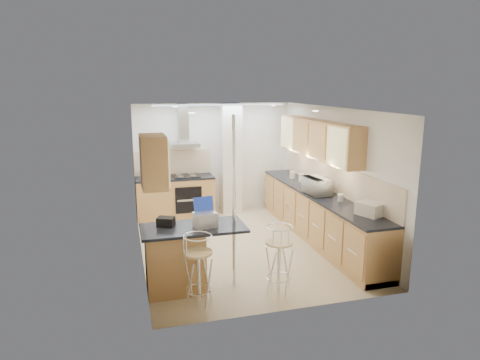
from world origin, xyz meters
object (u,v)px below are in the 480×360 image
object	(u,v)px
microwave	(317,186)
bread_bin	(370,209)
bar_stool_end	(279,259)
bar_stool_near	(198,270)
laptop	(205,220)

from	to	relation	value
microwave	bread_bin	xyz separation A→B (m)	(0.22, -1.41, -0.06)
microwave	bread_bin	bearing A→B (deg)	-177.05
bar_stool_end	bread_bin	xyz separation A→B (m)	(1.61, 0.32, 0.52)
bread_bin	bar_stool_end	bearing A→B (deg)	168.90
bar_stool_near	bread_bin	size ratio (longest dim) A/B	2.62
laptop	bar_stool_end	xyz separation A→B (m)	(0.97, -0.39, -0.55)
microwave	bar_stool_end	bearing A→B (deg)	135.22
microwave	bar_stool_near	bearing A→B (deg)	119.12
laptop	bread_bin	bearing A→B (deg)	-12.52
microwave	laptop	xyz separation A→B (m)	(-2.36, -1.34, -0.03)
laptop	bar_stool_near	bearing A→B (deg)	-123.77
bar_stool_near	bar_stool_end	xyz separation A→B (m)	(1.16, 0.06, -0.00)
laptop	bread_bin	xyz separation A→B (m)	(2.59, -0.07, -0.02)
bar_stool_end	microwave	bearing A→B (deg)	-26.08
bar_stool_end	bread_bin	size ratio (longest dim) A/B	2.61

